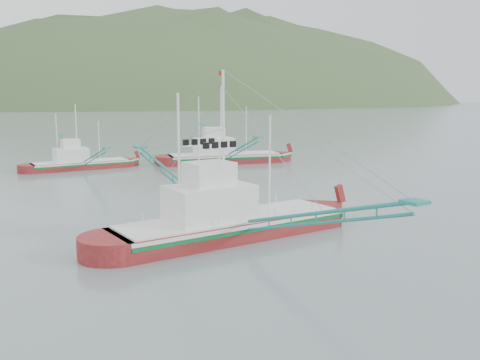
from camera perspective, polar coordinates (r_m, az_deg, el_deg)
ground at (r=35.73m, az=5.34°, el=-6.35°), size 1200.00×1200.00×0.00m
main_boat at (r=35.70m, az=-1.39°, el=-3.50°), size 16.31×29.51×11.94m
bg_boat_far at (r=71.72m, az=-16.75°, el=2.10°), size 12.36×22.17×8.97m
bg_boat_right at (r=74.72m, az=-1.74°, el=3.48°), size 16.27×27.83×11.53m
headland_right at (r=526.51m, az=-3.64°, el=8.05°), size 684.00×432.00×306.00m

